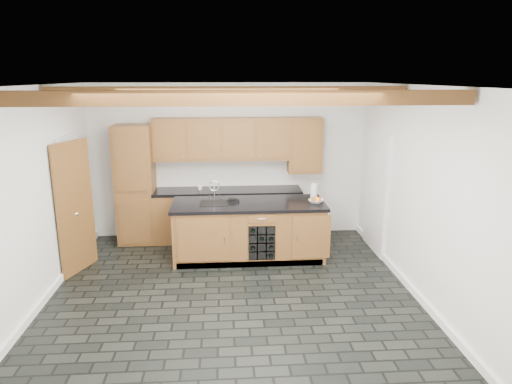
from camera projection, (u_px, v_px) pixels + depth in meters
ground at (232, 293)px, 6.30m from camera, size 5.00×5.00×0.00m
room_shell at (224, 177)px, 6.43m from camera, size 5.01×5.00×5.00m
back_cabinetry at (208, 187)px, 8.20m from camera, size 3.65×0.62×2.20m
island at (249, 230)px, 7.45m from camera, size 2.48×0.96×0.93m
faucet at (214, 201)px, 7.34m from camera, size 0.45×0.40×0.34m
kitchen_scale at (233, 200)px, 7.40m from camera, size 0.21×0.15×0.06m
fruit_bowl at (316, 201)px, 7.32m from camera, size 0.31×0.31×0.06m
fruit_cluster at (316, 199)px, 7.32m from camera, size 0.16×0.17×0.07m
paper_towel at (314, 190)px, 7.69m from camera, size 0.11×0.11×0.22m
mug at (200, 188)px, 8.16m from camera, size 0.10×0.10×0.09m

